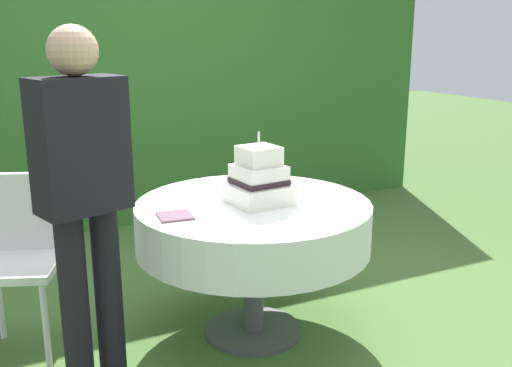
% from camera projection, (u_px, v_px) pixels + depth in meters
% --- Properties ---
extents(ground_plane, '(20.00, 20.00, 0.00)m').
position_uv_depth(ground_plane, '(253.00, 331.00, 3.13)').
color(ground_plane, '#476B33').
extents(foliage_hedge, '(5.47, 0.60, 2.38)m').
position_uv_depth(foliage_hedge, '(132.00, 79.00, 4.88)').
color(foliage_hedge, '#336628').
rests_on(foliage_hedge, ground_plane).
extents(cake_table, '(1.20, 1.20, 0.73)m').
position_uv_depth(cake_table, '(253.00, 225.00, 2.98)').
color(cake_table, '#4C4C51').
rests_on(cake_table, ground_plane).
extents(wedding_cake, '(0.31, 0.32, 0.36)m').
position_uv_depth(wedding_cake, '(259.00, 180.00, 2.91)').
color(wedding_cake, white).
rests_on(wedding_cake, cake_table).
extents(serving_plate_near, '(0.13, 0.13, 0.01)m').
position_uv_depth(serving_plate_near, '(291.00, 180.00, 3.36)').
color(serving_plate_near, white).
rests_on(serving_plate_near, cake_table).
extents(serving_plate_far, '(0.14, 0.14, 0.01)m').
position_uv_depth(serving_plate_far, '(224.00, 184.00, 3.29)').
color(serving_plate_far, white).
rests_on(serving_plate_far, cake_table).
extents(napkin_stack, '(0.17, 0.17, 0.01)m').
position_uv_depth(napkin_stack, '(175.00, 216.00, 2.71)').
color(napkin_stack, '#6B4C60').
rests_on(napkin_stack, cake_table).
extents(garden_chair, '(0.52, 0.52, 0.89)m').
position_uv_depth(garden_chair, '(20.00, 246.00, 2.87)').
color(garden_chair, white).
rests_on(garden_chair, ground_plane).
extents(standing_person, '(0.40, 0.30, 1.60)m').
position_uv_depth(standing_person, '(84.00, 192.00, 2.39)').
color(standing_person, black).
rests_on(standing_person, ground_plane).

